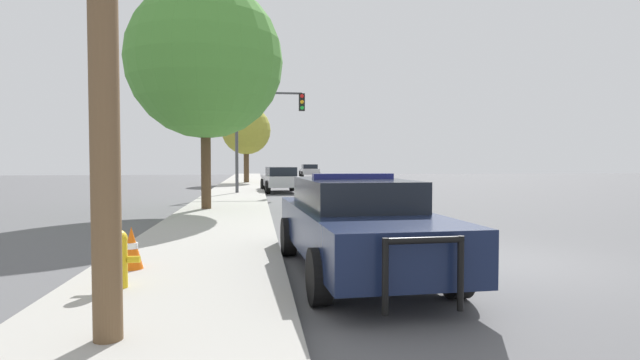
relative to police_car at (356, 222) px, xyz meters
name	(u,v)px	position (x,y,z in m)	size (l,w,h in m)	color
ground_plane	(488,261)	(2.47, 0.54, -0.79)	(110.00, 110.00, 0.00)	#565659
sidewalk_left	(191,265)	(-2.63, 0.54, -0.73)	(3.00, 110.00, 0.13)	#A3A099
police_car	(356,222)	(0.00, 0.00, 0.00)	(2.23, 5.47, 1.56)	#141E3D
fire_hydrant	(118,257)	(-3.34, -1.06, -0.26)	(0.54, 0.24, 0.75)	gold
traffic_light	(264,120)	(-1.17, 18.05, 3.03)	(3.57, 0.35, 5.26)	#424247
car_background_midblock	(281,179)	(-0.23, 20.08, -0.04)	(2.20, 4.31, 1.41)	#B7B7BC
car_background_distant	(309,170)	(4.04, 45.05, -0.07)	(1.97, 4.59, 1.37)	#B7B7BC
tree_sidewalk_far	(246,130)	(-2.31, 30.20, 3.25)	(3.67, 3.67, 5.77)	#4C3823
tree_sidewalk_near	(205,61)	(-3.27, 9.61, 4.34)	(5.25, 5.25, 7.64)	#4C3823
traffic_cone	(132,248)	(-3.45, 0.08, -0.34)	(0.34, 0.34, 0.64)	orange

